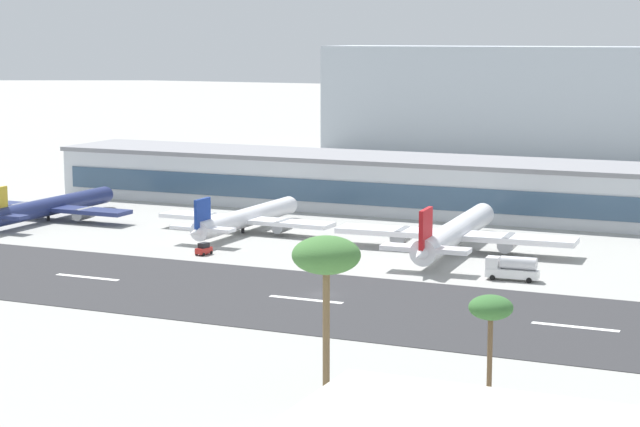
% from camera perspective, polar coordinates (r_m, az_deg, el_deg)
% --- Properties ---
extents(ground_plane, '(1400.00, 1400.00, 0.00)m').
position_cam_1_polar(ground_plane, '(177.77, 0.10, -4.02)').
color(ground_plane, '#9E9E99').
extents(runway_strip, '(800.00, 37.71, 0.08)m').
position_cam_1_polar(runway_strip, '(173.97, -0.47, -4.30)').
color(runway_strip, '#2D2D30').
rests_on(runway_strip, ground_plane).
extents(runway_centreline_dash_3, '(12.00, 1.20, 0.01)m').
position_cam_1_polar(runway_centreline_dash_3, '(193.74, -11.40, -3.10)').
color(runway_centreline_dash_3, white).
rests_on(runway_centreline_dash_3, runway_strip).
extents(runway_centreline_dash_4, '(12.00, 1.20, 0.01)m').
position_cam_1_polar(runway_centreline_dash_4, '(174.26, -0.70, -4.26)').
color(runway_centreline_dash_4, white).
rests_on(runway_centreline_dash_4, runway_strip).
extents(runway_centreline_dash_5, '(12.00, 1.20, 0.01)m').
position_cam_1_polar(runway_centreline_dash_5, '(162.06, 12.47, -5.48)').
color(runway_centreline_dash_5, white).
rests_on(runway_centreline_dash_5, runway_strip).
extents(terminal_building, '(179.57, 23.91, 12.16)m').
position_cam_1_polar(terminal_building, '(260.65, 5.03, 1.42)').
color(terminal_building, silver).
rests_on(terminal_building, ground_plane).
extents(distant_hotel_block, '(129.75, 28.92, 35.63)m').
position_cam_1_polar(distant_hotel_block, '(386.13, 9.78, 5.48)').
color(distant_hotel_block, '#A8B2BC').
rests_on(distant_hotel_block, ground_plane).
extents(airliner_gold_tail_gate_0, '(37.85, 43.82, 9.15)m').
position_cam_1_polar(airliner_gold_tail_gate_0, '(254.07, -13.24, 0.31)').
color(airliner_gold_tail_gate_0, navy).
rests_on(airliner_gold_tail_gate_0, ground_plane).
extents(airliner_navy_tail_gate_1, '(37.83, 43.15, 9.00)m').
position_cam_1_polar(airliner_navy_tail_gate_1, '(232.54, -3.81, -0.26)').
color(airliner_navy_tail_gate_1, white).
rests_on(airliner_navy_tail_gate_1, ground_plane).
extents(airliner_red_tail_gate_2, '(44.83, 51.59, 10.76)m').
position_cam_1_polar(airliner_red_tail_gate_2, '(212.52, 6.57, -1.01)').
color(airliner_red_tail_gate_2, white).
rests_on(airliner_red_tail_gate_2, ground_plane).
extents(service_fuel_truck_0, '(8.64, 3.27, 3.95)m').
position_cam_1_polar(service_fuel_truck_0, '(190.25, 9.46, -2.66)').
color(service_fuel_truck_0, white).
rests_on(service_fuel_truck_0, ground_plane).
extents(service_baggage_tug_1, '(2.31, 3.41, 2.20)m').
position_cam_1_polar(service_baggage_tug_1, '(210.46, -5.75, -1.75)').
color(service_baggage_tug_1, '#B2231E').
rests_on(service_baggage_tug_1, ground_plane).
extents(palm_tree_1, '(4.72, 4.72, 12.45)m').
position_cam_1_polar(palm_tree_1, '(123.18, 8.42, -4.75)').
color(palm_tree_1, brown).
rests_on(palm_tree_1, ground_plane).
extents(palm_tree_2, '(7.56, 7.56, 17.91)m').
position_cam_1_polar(palm_tree_2, '(125.60, 0.31, -2.20)').
color(palm_tree_2, brown).
rests_on(palm_tree_2, ground_plane).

